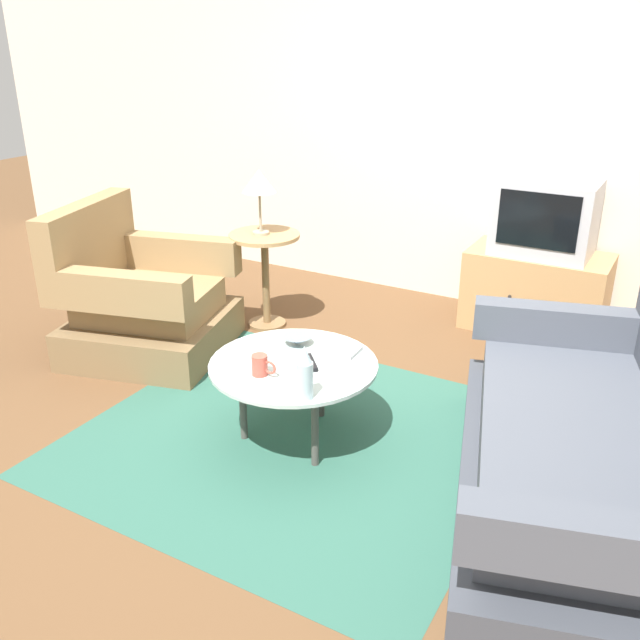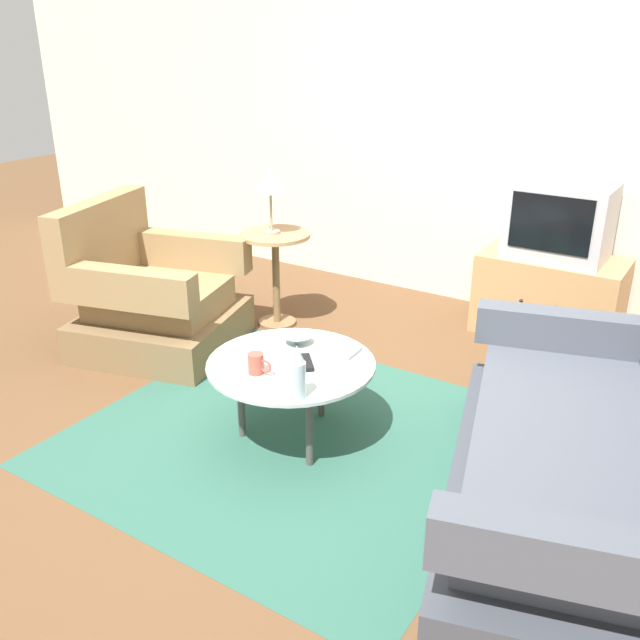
% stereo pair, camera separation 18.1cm
% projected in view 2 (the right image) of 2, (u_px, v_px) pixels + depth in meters
% --- Properties ---
extents(ground_plane, '(16.00, 16.00, 0.00)m').
position_uv_depth(ground_plane, '(277.00, 432.00, 3.49)').
color(ground_plane, brown).
extents(back_wall, '(9.00, 0.12, 2.70)m').
position_uv_depth(back_wall, '(469.00, 113.00, 4.75)').
color(back_wall, beige).
rests_on(back_wall, ground).
extents(area_rug, '(2.04, 1.92, 0.00)m').
position_uv_depth(area_rug, '(292.00, 436.00, 3.45)').
color(area_rug, '#2D5B4C').
rests_on(area_rug, ground).
extents(armchair, '(1.10, 1.10, 0.93)m').
position_uv_depth(armchair, '(151.00, 300.00, 4.34)').
color(armchair, brown).
rests_on(armchair, ground).
extents(couch, '(1.38, 1.98, 0.95)m').
position_uv_depth(couch, '(588.00, 465.00, 2.73)').
color(couch, '#3E424B').
rests_on(couch, ground).
extents(coffee_table, '(0.81, 0.81, 0.42)m').
position_uv_depth(coffee_table, '(291.00, 368.00, 3.30)').
color(coffee_table, '#B2C6C1').
rests_on(coffee_table, ground).
extents(side_table, '(0.47, 0.47, 0.65)m').
position_uv_depth(side_table, '(276.00, 260.00, 4.59)').
color(side_table, tan).
rests_on(side_table, ground).
extents(tv_stand, '(0.90, 0.51, 0.54)m').
position_uv_depth(tv_stand, '(549.00, 296.00, 4.52)').
color(tv_stand, tan).
rests_on(tv_stand, ground).
extents(television, '(0.61, 0.44, 0.48)m').
position_uv_depth(television, '(560.00, 221.00, 4.32)').
color(television, '#B7B7BC').
rests_on(television, tv_stand).
extents(table_lamp, '(0.22, 0.22, 0.42)m').
position_uv_depth(table_lamp, '(270.00, 182.00, 4.37)').
color(table_lamp, '#9E937A').
rests_on(table_lamp, side_table).
extents(vase, '(0.07, 0.07, 0.25)m').
position_uv_depth(vase, '(297.00, 373.00, 2.93)').
color(vase, silver).
rests_on(vase, coffee_table).
extents(mug, '(0.13, 0.07, 0.10)m').
position_uv_depth(mug, '(257.00, 364.00, 3.16)').
color(mug, '#B74C3D').
rests_on(mug, coffee_table).
extents(bowl, '(0.15, 0.15, 0.05)m').
position_uv_depth(bowl, '(297.00, 340.00, 3.47)').
color(bowl, slate).
rests_on(bowl, coffee_table).
extents(tv_remote_dark, '(0.14, 0.15, 0.02)m').
position_uv_depth(tv_remote_dark, '(307.00, 362.00, 3.26)').
color(tv_remote_dark, black).
rests_on(tv_remote_dark, coffee_table).
extents(tv_remote_silver, '(0.05, 0.15, 0.02)m').
position_uv_depth(tv_remote_silver, '(352.00, 353.00, 3.35)').
color(tv_remote_silver, '#B2B2B7').
rests_on(tv_remote_silver, coffee_table).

